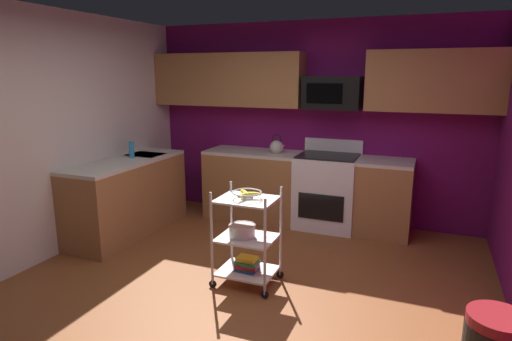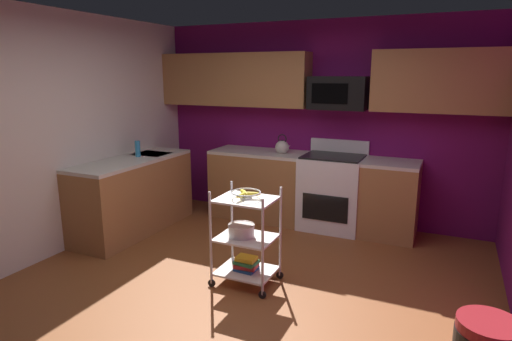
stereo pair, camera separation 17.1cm
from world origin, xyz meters
The scene contains 13 objects.
floor centered at (0.00, 0.00, -0.02)m, with size 4.40×4.80×0.04m, color brown.
wall_back centered at (0.00, 2.43, 1.30)m, with size 4.52×0.06×2.60m, color #6B1156.
wall_left centered at (-2.23, 0.00, 1.30)m, with size 0.06×4.80×2.60m, color silver.
counter_run centered at (-0.75, 1.66, 0.46)m, with size 3.54×2.28×0.92m.
oven_range centered at (0.31, 2.10, 0.48)m, with size 0.76×0.65×1.10m.
upper_cabinets centered at (-0.07, 2.23, 1.85)m, with size 4.40×0.33×0.70m.
microwave centered at (0.31, 2.21, 1.70)m, with size 0.70×0.39×0.40m.
rolling_cart centered at (-0.02, 0.29, 0.45)m, with size 0.59×0.44×0.91m.
fruit_bowl centered at (-0.02, 0.29, 0.88)m, with size 0.27×0.27×0.07m.
mixing_bowl_large centered at (-0.07, 0.29, 0.52)m, with size 0.25×0.25×0.11m.
book_stack centered at (-0.02, 0.29, 0.19)m, with size 0.22×0.19×0.13m.
kettle centered at (-0.38, 2.10, 1.00)m, with size 0.21×0.18×0.26m.
dish_soap_bottle centered at (-1.92, 1.11, 1.02)m, with size 0.06×0.06×0.20m, color #2D8CBF.
Camera 1 is at (1.47, -3.14, 1.94)m, focal length 30.20 mm.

